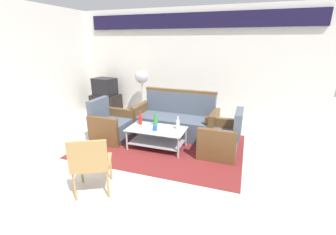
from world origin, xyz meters
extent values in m
plane|color=beige|center=(0.00, 0.00, 0.00)|extent=(14.00, 14.00, 0.00)
cube|color=silver|center=(0.00, 3.06, 1.40)|extent=(6.52, 0.12, 2.80)
cube|color=#191433|center=(0.00, 2.97, 2.47)|extent=(5.76, 0.08, 0.36)
cube|color=maroon|center=(-0.10, 0.91, 0.01)|extent=(3.09, 2.15, 0.01)
cube|color=#4C5666|center=(-0.02, 1.53, 0.22)|extent=(1.63, 0.76, 0.42)
cube|color=#4C5666|center=(-0.01, 1.85, 0.67)|extent=(1.60, 0.20, 0.48)
cube|color=brown|center=(0.82, 1.50, 0.32)|extent=(0.15, 0.70, 0.62)
cube|color=brown|center=(-0.86, 1.57, 0.32)|extent=(0.15, 0.70, 0.62)
cube|color=brown|center=(-0.01, 1.85, 0.94)|extent=(1.64, 0.16, 0.06)
cube|color=#4C5666|center=(-1.20, 0.90, 0.21)|extent=(0.68, 0.62, 0.40)
cube|color=#4C5666|center=(-1.51, 0.90, 0.64)|extent=(0.14, 0.60, 0.45)
cube|color=brown|center=(-1.19, 1.23, 0.30)|extent=(0.66, 0.12, 0.58)
cube|color=brown|center=(-1.20, 0.57, 0.30)|extent=(0.66, 0.12, 0.58)
cube|color=#4C5666|center=(0.99, 0.95, 0.21)|extent=(0.67, 0.61, 0.40)
cube|color=#4C5666|center=(1.30, 0.95, 0.64)|extent=(0.13, 0.60, 0.45)
cube|color=brown|center=(0.99, 0.62, 0.30)|extent=(0.66, 0.11, 0.58)
cube|color=brown|center=(1.00, 1.28, 0.30)|extent=(0.66, 0.11, 0.58)
cube|color=silver|center=(-0.16, 0.80, 0.40)|extent=(1.10, 0.60, 0.02)
cube|color=#9E9EA5|center=(-0.16, 0.80, 0.13)|extent=(1.00, 0.52, 0.02)
cylinder|color=#9E9EA5|center=(-0.67, 1.06, 0.21)|extent=(0.04, 0.04, 0.40)
cylinder|color=#9E9EA5|center=(0.35, 1.06, 0.21)|extent=(0.04, 0.04, 0.40)
cylinder|color=#9E9EA5|center=(-0.67, 0.54, 0.21)|extent=(0.04, 0.04, 0.40)
cylinder|color=#9E9EA5|center=(0.35, 0.54, 0.21)|extent=(0.04, 0.04, 0.40)
cylinder|color=red|center=(-0.55, 0.92, 0.50)|extent=(0.07, 0.07, 0.18)
cylinder|color=red|center=(-0.55, 0.92, 0.63)|extent=(0.03, 0.03, 0.08)
cylinder|color=silver|center=(0.23, 0.90, 0.50)|extent=(0.07, 0.07, 0.18)
cylinder|color=silver|center=(0.23, 0.90, 0.63)|extent=(0.03, 0.03, 0.08)
cylinder|color=#2D8C38|center=(-0.24, 0.95, 0.51)|extent=(0.07, 0.07, 0.20)
cylinder|color=#2D8C38|center=(-0.24, 0.95, 0.66)|extent=(0.03, 0.03, 0.09)
cylinder|color=#2659A5|center=(-0.15, 0.69, 0.46)|extent=(0.08, 0.08, 0.10)
cube|color=black|center=(-2.44, 2.55, 0.26)|extent=(0.80, 0.50, 0.52)
cube|color=black|center=(-2.44, 2.55, 0.76)|extent=(0.66, 0.53, 0.48)
cube|color=black|center=(-2.40, 2.77, 0.76)|extent=(0.50, 0.09, 0.36)
cylinder|color=#2D2D33|center=(-1.29, 2.60, 0.01)|extent=(0.32, 0.32, 0.03)
cylinder|color=#B2B2B7|center=(-1.29, 2.60, 0.51)|extent=(0.03, 0.03, 0.95)
sphere|color=#B2B2B7|center=(-1.29, 2.60, 1.09)|extent=(0.36, 0.36, 0.36)
cube|color=#AD844C|center=(-0.50, -0.71, 0.42)|extent=(0.65, 0.65, 0.04)
cube|color=#AD844C|center=(-0.40, -0.91, 0.64)|extent=(0.45, 0.25, 0.40)
cylinder|color=#AD844C|center=(-0.78, -0.62, 0.21)|extent=(0.03, 0.03, 0.42)
cylinder|color=#AD844C|center=(-0.41, -0.43, 0.21)|extent=(0.03, 0.03, 0.42)
cylinder|color=#AD844C|center=(-0.59, -1.00, 0.21)|extent=(0.03, 0.03, 0.42)
cylinder|color=#AD844C|center=(-0.22, -0.80, 0.21)|extent=(0.03, 0.03, 0.42)
camera|label=1|loc=(1.37, -3.00, 1.99)|focal=24.65mm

